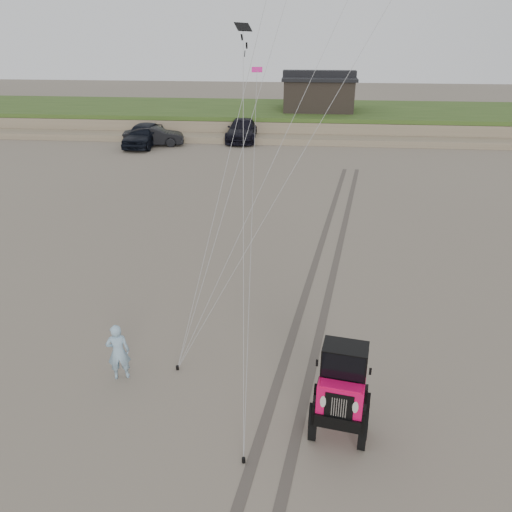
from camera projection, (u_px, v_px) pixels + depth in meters
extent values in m
plane|color=#6B6054|center=(253.00, 400.00, 12.49)|extent=(160.00, 160.00, 0.00)
cube|color=#7A6B54|center=(295.00, 119.00, 46.56)|extent=(160.00, 12.00, 1.40)
cube|color=#2D4719|center=(296.00, 110.00, 46.21)|extent=(160.00, 12.00, 0.35)
cube|color=#7A6B54|center=(293.00, 138.00, 40.87)|extent=(160.00, 3.50, 0.50)
cube|color=black|center=(318.00, 95.00, 44.51)|extent=(6.00, 5.00, 2.60)
cube|color=black|center=(319.00, 78.00, 43.91)|extent=(6.40, 5.40, 0.25)
cube|color=black|center=(319.00, 73.00, 43.75)|extent=(6.40, 1.20, 0.50)
imported|color=black|center=(144.00, 135.00, 38.84)|extent=(2.33, 5.32, 1.78)
imported|color=black|center=(154.00, 136.00, 39.05)|extent=(4.88, 2.55, 1.53)
imported|color=black|center=(243.00, 130.00, 40.96)|extent=(2.40, 5.90, 1.71)
imported|color=#7F9DC5|center=(118.00, 352.00, 12.98)|extent=(0.68, 0.55, 1.62)
cube|color=#DE1B86|center=(257.00, 70.00, 19.41)|extent=(0.43, 0.24, 0.19)
cube|color=black|center=(243.00, 27.00, 13.10)|extent=(0.48, 0.48, 0.23)
cylinder|color=black|center=(177.00, 368.00, 13.59)|extent=(0.08, 0.08, 0.12)
cylinder|color=black|center=(244.00, 460.00, 10.69)|extent=(0.08, 0.08, 0.12)
cube|color=#4C443D|center=(315.00, 265.00, 19.58)|extent=(4.42, 29.74, 0.01)
cube|color=#4C443D|center=(335.00, 266.00, 19.51)|extent=(4.42, 29.74, 0.01)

